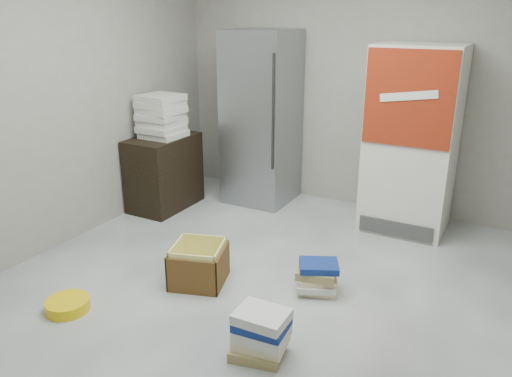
{
  "coord_description": "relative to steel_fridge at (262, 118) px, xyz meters",
  "views": [
    {
      "loc": [
        1.66,
        -2.73,
        2.08
      ],
      "look_at": [
        -0.2,
        0.7,
        0.69
      ],
      "focal_mm": 35.0,
      "sensor_mm": 36.0,
      "label": 1
    }
  ],
  "objects": [
    {
      "name": "phonebook_stack_side",
      "position": [
        1.35,
        -1.62,
        -0.82
      ],
      "size": [
        0.38,
        0.36,
        0.25
      ],
      "rotation": [
        0.0,
        0.0,
        0.34
      ],
      "color": "beige",
      "rests_on": "ground"
    },
    {
      "name": "cardboard_box",
      "position": [
        0.46,
        -1.94,
        -0.81
      ],
      "size": [
        0.52,
        0.52,
        0.33
      ],
      "rotation": [
        0.0,
        0.0,
        0.31
      ],
      "color": "yellow",
      "rests_on": "ground"
    },
    {
      "name": "ground",
      "position": [
        0.9,
        -2.13,
        -0.95
      ],
      "size": [
        5.0,
        5.0,
        0.0
      ],
      "primitive_type": "plane",
      "color": "silver",
      "rests_on": "ground"
    },
    {
      "name": "phonebook_stack_main",
      "position": [
        1.32,
        -2.51,
        -0.79
      ],
      "size": [
        0.38,
        0.33,
        0.33
      ],
      "rotation": [
        0.0,
        0.0,
        0.1
      ],
      "color": "#90824F",
      "rests_on": "ground"
    },
    {
      "name": "bucket_lid",
      "position": [
        -0.16,
        -2.74,
        -0.91
      ],
      "size": [
        0.38,
        0.38,
        0.08
      ],
      "primitive_type": "cylinder",
      "rotation": [
        0.0,
        0.0,
        -0.24
      ],
      "color": "yellow",
      "rests_on": "ground"
    },
    {
      "name": "supply_box_stack",
      "position": [
        -0.82,
        -0.73,
        0.08
      ],
      "size": [
        0.43,
        0.43,
        0.45
      ],
      "color": "beige",
      "rests_on": "wood_shelf"
    },
    {
      "name": "wood_shelf",
      "position": [
        -0.83,
        -0.73,
        -0.55
      ],
      "size": [
        0.5,
        0.8,
        0.8
      ],
      "primitive_type": "cube",
      "color": "black",
      "rests_on": "ground"
    },
    {
      "name": "coke_cooler",
      "position": [
        1.65,
        -0.01,
        -0.05
      ],
      "size": [
        0.8,
        0.73,
        1.8
      ],
      "color": "silver",
      "rests_on": "ground"
    },
    {
      "name": "room_shell",
      "position": [
        0.9,
        -2.13,
        0.85
      ],
      "size": [
        4.04,
        5.04,
        2.82
      ],
      "color": "#9C968C",
      "rests_on": "ground"
    },
    {
      "name": "steel_fridge",
      "position": [
        0.0,
        0.0,
        0.0
      ],
      "size": [
        0.7,
        0.72,
        1.9
      ],
      "color": "gray",
      "rests_on": "ground"
    }
  ]
}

